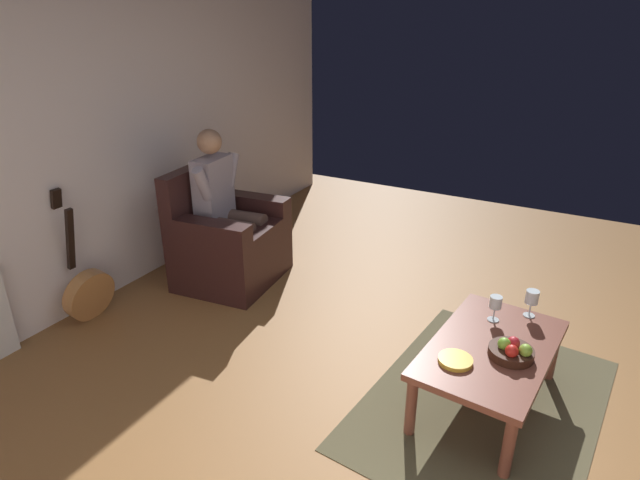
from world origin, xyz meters
TOP-DOWN VIEW (x-y plane):
  - ground_plane at (0.00, 0.00)m, footprint 7.22×7.22m
  - wall_back at (0.00, -2.85)m, footprint 6.42×0.06m
  - rug at (0.03, 0.16)m, footprint 1.84×1.38m
  - armchair at (-0.53, -2.13)m, footprint 0.91×0.81m
  - person_seated at (-0.53, -2.11)m, footprint 0.62×0.58m
  - coffee_table at (0.03, 0.16)m, footprint 1.08×0.72m
  - guitar at (0.47, -2.64)m, footprint 0.39×0.27m
  - wine_glass_near at (-0.25, 0.11)m, footprint 0.07×0.07m
  - wine_glass_far at (-0.41, 0.29)m, footprint 0.08×0.08m
  - fruit_bowl at (0.08, 0.27)m, footprint 0.24×0.24m
  - decorative_dish at (0.27, 0.02)m, footprint 0.18×0.18m

SIDE VIEW (x-z plane):
  - ground_plane at x=0.00m, z-range 0.00..0.00m
  - rug at x=0.03m, z-range 0.00..0.01m
  - guitar at x=0.47m, z-range -0.27..0.72m
  - armchair at x=-0.53m, z-range -0.14..0.83m
  - coffee_table at x=0.03m, z-range 0.15..0.55m
  - decorative_dish at x=0.27m, z-range 0.40..0.42m
  - fruit_bowl at x=0.08m, z-range 0.39..0.49m
  - wine_glass_near at x=-0.25m, z-range 0.43..0.60m
  - wine_glass_far at x=-0.41m, z-range 0.43..0.61m
  - person_seated at x=-0.53m, z-range 0.04..1.32m
  - wall_back at x=0.00m, z-range 0.00..2.67m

